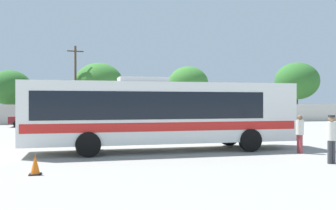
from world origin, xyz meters
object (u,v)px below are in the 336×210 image
Objects in this scene: roadside_tree_midright at (188,83)px; roadside_tree_right at (297,81)px; coach_bus_white_red at (159,112)px; roadside_tree_left at (10,88)px; roadside_tree_midleft at (99,83)px; attendant_by_bus_door at (300,132)px; parked_car_second_maroon at (32,118)px; utility_pole_near at (75,83)px; traffic_cone_on_apron at (35,165)px; parked_car_third_red at (99,118)px; passenger_waiting_on_apron at (332,136)px.

roadside_tree_right is at bearing 3.71° from roadside_tree_midright.
coach_bus_white_red is 28.94m from roadside_tree_midright.
roadside_tree_midleft reaches higher than roadside_tree_left.
attendant_by_bus_door is 0.22× the size of roadside_tree_right.
roadside_tree_right is at bearing 15.62° from parked_car_second_maroon.
traffic_cone_on_apron is at bearing -90.11° from utility_pole_near.
parked_car_second_maroon is 0.54× the size of roadside_tree_right.
parked_car_second_maroon is 34.27m from roadside_tree_right.
roadside_tree_left is 31.89m from traffic_cone_on_apron.
roadside_tree_left reaches higher than parked_car_second_maroon.
utility_pole_near is 13.65m from roadside_tree_midright.
coach_bus_white_red is 37.57m from roadside_tree_right.
parked_car_third_red is 9.37m from roadside_tree_midleft.
attendant_by_bus_door is at bearing 81.79° from passenger_waiting_on_apron.
roadside_tree_midright is (17.20, 8.15, 3.83)m from parked_car_second_maroon.
roadside_tree_midleft is (9.61, 0.88, 0.62)m from roadside_tree_left.
coach_bus_white_red is at bearing -82.68° from parked_car_third_red.
passenger_waiting_on_apron reaches higher than parked_car_second_maroon.
coach_bus_white_red is 1.63× the size of roadside_tree_right.
roadside_tree_midleft is at bearing 103.48° from passenger_waiting_on_apron.
traffic_cone_on_apron is at bearing -96.01° from parked_car_third_red.
roadside_tree_right is (36.05, 2.24, 1.29)m from roadside_tree_left.
coach_bus_white_red reaches higher than parked_car_second_maroon.
parked_car_second_maroon is at bearing -164.38° from roadside_tree_right.
roadside_tree_midright reaches higher than passenger_waiting_on_apron.
parked_car_second_maroon is at bearing -154.65° from roadside_tree_midright.
utility_pole_near is 13.43× the size of traffic_cone_on_apron.
passenger_waiting_on_apron is at bearing -71.23° from parked_car_third_red.
parked_car_third_red is at bearing -141.25° from roadside_tree_midright.
parked_car_third_red reaches higher than parked_car_second_maroon.
parked_car_third_red is at bearing 83.99° from traffic_cone_on_apron.
passenger_waiting_on_apron is 0.31× the size of roadside_tree_left.
parked_car_third_red is (-7.90, 23.25, -0.23)m from passenger_waiting_on_apron.
coach_bus_white_red is 28.77m from roadside_tree_left.
utility_pole_near reaches higher than traffic_cone_on_apron.
roadside_tree_midleft is at bearing 88.24° from parked_car_third_red.
roadside_tree_right is 44.42m from traffic_cone_on_apron.
utility_pole_near is 7.00m from roadside_tree_left.
roadside_tree_midleft reaches higher than parked_car_third_red.
passenger_waiting_on_apron is 27.81m from parked_car_second_maroon.
traffic_cone_on_apron is (-2.71, -31.80, -4.18)m from roadside_tree_midleft.
utility_pole_near is 1.12× the size of roadside_tree_right.
coach_bus_white_red is 7.37× the size of attendant_by_bus_door.
parked_car_second_maroon is (-8.40, 19.28, -1.03)m from coach_bus_white_red.
passenger_waiting_on_apron is 24.56m from parked_car_third_red.
passenger_waiting_on_apron is (5.53, -4.79, -0.80)m from coach_bus_white_red.
roadside_tree_right is 11.99× the size of traffic_cone_on_apron.
coach_bus_white_red is 21.05m from parked_car_second_maroon.
roadside_tree_midright reaches higher than coach_bus_white_red.
attendant_by_bus_door is at bearing -67.99° from parked_car_third_red.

